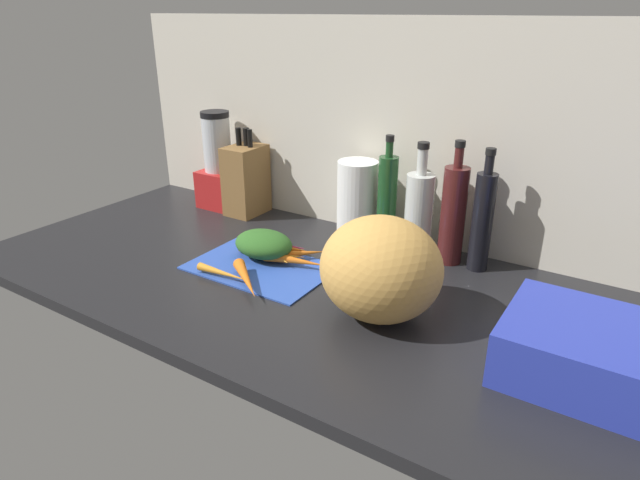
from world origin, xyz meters
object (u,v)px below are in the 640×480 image
(carrot_5, at_px, (299,254))
(carrot_8, at_px, (278,245))
(bottle_1, at_px, (418,214))
(dish_rack, at_px, (587,352))
(carrot_6, at_px, (296,261))
(knife_block, at_px, (246,179))
(bottle_2, at_px, (453,214))
(blender_appliance, at_px, (219,167))
(winter_squash, at_px, (381,269))
(bottle_3, at_px, (482,220))
(paper_towel_roll, at_px, (356,201))
(cutting_board, at_px, (261,267))
(carrot_2, at_px, (223,273))
(carrot_7, at_px, (278,255))
(carrot_3, at_px, (266,248))
(carrot_1, at_px, (287,249))
(bottle_0, at_px, (387,201))
(carrot_4, at_px, (276,255))
(carrot_0, at_px, (246,279))

(carrot_5, height_order, carrot_8, carrot_8)
(bottle_1, xyz_separation_m, dish_rack, (0.47, -0.32, -0.07))
(carrot_6, bearing_deg, dish_rack, -6.88)
(knife_block, height_order, bottle_2, bottle_2)
(carrot_5, bearing_deg, blender_appliance, 155.26)
(blender_appliance, bearing_deg, winter_squash, -24.41)
(bottle_3, bearing_deg, paper_towel_roll, 179.11)
(carrot_5, bearing_deg, bottle_2, 32.68)
(cutting_board, xyz_separation_m, dish_rack, (0.77, -0.04, 0.05))
(dish_rack, bearing_deg, winter_squash, -179.01)
(bottle_3, bearing_deg, carrot_2, -141.44)
(carrot_7, height_order, bottle_3, bottle_3)
(carrot_3, height_order, carrot_6, carrot_6)
(carrot_1, xyz_separation_m, bottle_0, (0.19, 0.21, 0.11))
(carrot_2, distance_m, knife_block, 0.49)
(cutting_board, distance_m, carrot_8, 0.10)
(cutting_board, height_order, carrot_1, carrot_1)
(carrot_4, distance_m, carrot_7, 0.00)
(paper_towel_roll, bearing_deg, carrot_0, -99.51)
(cutting_board, bearing_deg, carrot_7, 71.77)
(carrot_3, xyz_separation_m, carrot_7, (0.06, -0.02, 0.00))
(carrot_4, height_order, carrot_5, carrot_4)
(cutting_board, relative_size, bottle_1, 1.15)
(cutting_board, height_order, carrot_2, carrot_2)
(carrot_3, bearing_deg, carrot_1, 12.59)
(carrot_4, distance_m, bottle_0, 0.33)
(carrot_5, bearing_deg, winter_squash, -23.88)
(carrot_2, height_order, carrot_8, carrot_8)
(carrot_0, xyz_separation_m, carrot_7, (-0.02, 0.16, -0.00))
(carrot_3, distance_m, knife_block, 0.35)
(carrot_4, relative_size, dish_rack, 0.43)
(bottle_3, xyz_separation_m, dish_rack, (0.30, -0.34, -0.08))
(carrot_4, bearing_deg, knife_block, 140.54)
(cutting_board, xyz_separation_m, knife_block, (-0.29, 0.30, 0.11))
(carrot_0, height_order, winter_squash, winter_squash)
(carrot_6, bearing_deg, carrot_5, 113.05)
(carrot_6, relative_size, bottle_3, 0.55)
(carrot_0, distance_m, carrot_6, 0.15)
(carrot_5, relative_size, dish_rack, 0.51)
(bottle_0, distance_m, bottle_3, 0.26)
(paper_towel_roll, distance_m, dish_rack, 0.75)
(winter_squash, bearing_deg, carrot_0, -169.80)
(carrot_5, relative_size, knife_block, 0.53)
(winter_squash, bearing_deg, carrot_3, 163.22)
(carrot_4, relative_size, paper_towel_roll, 0.54)
(winter_squash, height_order, paper_towel_roll, paper_towel_roll)
(carrot_7, bearing_deg, carrot_8, 125.79)
(carrot_7, xyz_separation_m, bottle_3, (0.45, 0.25, 0.11))
(carrot_6, bearing_deg, carrot_8, 150.71)
(carrot_6, bearing_deg, bottle_0, 63.84)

